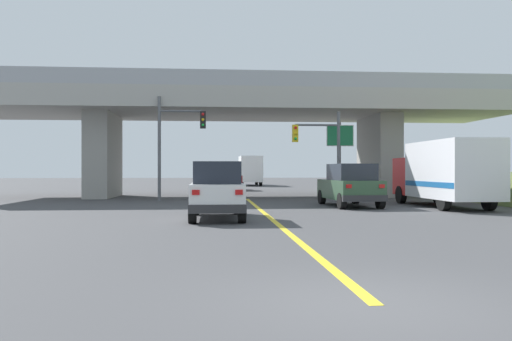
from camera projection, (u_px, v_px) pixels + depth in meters
The scene contains 11 objects.
ground at pixel (244, 196), 34.16m from camera, with size 160.00×160.00×0.00m, color #424244.
overpass_bridge at pixel (244, 114), 34.16m from camera, with size 34.09×8.84×7.42m.
lane_divider_stripe at pixel (270, 218), 19.06m from camera, with size 0.20×24.80×0.01m, color yellow.
suv_lead at pixel (217, 190), 18.63m from camera, with size 1.87×4.47×2.02m.
suv_crossing at pixel (350, 185), 24.87m from camera, with size 2.20×4.75×2.02m.
box_truck at pixel (445, 173), 24.32m from camera, with size 2.33×7.36×3.03m.
sedan_oncoming at pixel (230, 178), 44.76m from camera, with size 2.00×4.64×2.02m.
traffic_signal_nearside at pixel (322, 145), 29.40m from camera, with size 2.72×0.36×5.00m.
traffic_signal_farside at pixel (175, 136), 29.21m from camera, with size 2.66×0.36×5.82m.
highway_sign at pixel (340, 143), 31.47m from camera, with size 1.65×0.17×4.59m.
semi_truck_distant at pixel (250, 170), 58.18m from camera, with size 2.33×7.55×3.22m.
Camera 1 is at (-2.10, -6.55, 1.74)m, focal length 36.89 mm.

